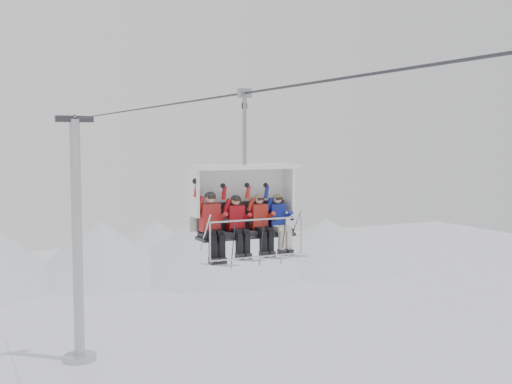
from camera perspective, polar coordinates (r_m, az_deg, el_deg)
name	(u,v)px	position (r m, az deg, el deg)	size (l,w,h in m)	color
ridgeline	(11,254)	(56.42, -20.94, -5.18)	(72.00, 21.00, 7.00)	silver
lift_tower_right	(78,257)	(36.55, -15.58, -5.60)	(2.00, 1.80, 13.48)	#A6A8AD
haul_cable	(256,91)	(14.96, 0.00, 8.93)	(0.06, 0.06, 50.00)	#313136
chairlift_carrier	(242,200)	(15.66, -1.23, -0.70)	(2.60, 1.17, 3.98)	black
skier_far_left	(212,223)	(15.06, -3.97, -2.75)	(0.45, 1.69, 1.75)	red
skier_center_left	(237,223)	(15.32, -1.68, -2.79)	(0.40, 1.69, 1.59)	red
skier_center_right	(261,222)	(15.59, 0.43, -2.66)	(0.40, 1.69, 1.59)	red
skier_far_right	(279,221)	(15.82, 2.05, -2.58)	(0.39, 1.69, 1.57)	navy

